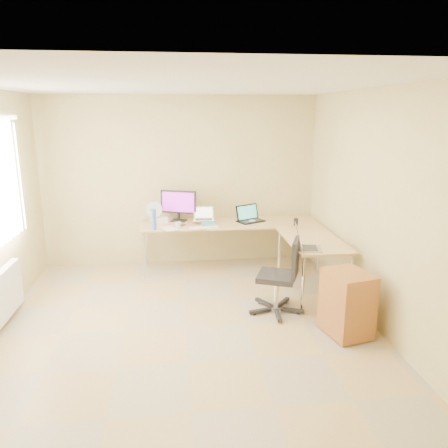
{
  "coord_description": "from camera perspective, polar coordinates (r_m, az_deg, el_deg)",
  "views": [
    {
      "loc": [
        -0.08,
        -4.42,
        2.32
      ],
      "look_at": [
        0.55,
        1.1,
        0.9
      ],
      "focal_mm": 34.69,
      "sensor_mm": 36.0,
      "label": 1
    }
  ],
  "objects": [
    {
      "name": "cabinet",
      "position": [
        4.87,
        15.91,
        -10.01
      ],
      "size": [
        0.51,
        0.58,
        0.69
      ],
      "primitive_type": "cube",
      "rotation": [
        0.0,
        0.0,
        0.23
      ],
      "color": "olive",
      "rests_on": "ground"
    },
    {
      "name": "monitor",
      "position": [
        6.59,
        -6.0,
        2.41
      ],
      "size": [
        0.58,
        0.36,
        0.48
      ],
      "primitive_type": "cube",
      "rotation": [
        0.0,
        0.0,
        -0.35
      ],
      "color": "black",
      "rests_on": "desk_main"
    },
    {
      "name": "office_chair",
      "position": [
        5.19,
        6.96,
        -6.33
      ],
      "size": [
        0.73,
        0.73,
        0.93
      ],
      "primitive_type": "cube",
      "rotation": [
        0.0,
        0.0,
        -0.39
      ],
      "color": "black",
      "rests_on": "ground"
    },
    {
      "name": "black_cup",
      "position": [
        6.41,
        9.45,
        0.27
      ],
      "size": [
        0.07,
        0.07,
        0.11
      ],
      "primitive_type": "cylinder",
      "rotation": [
        0.0,
        0.0,
        -0.12
      ],
      "color": "black",
      "rests_on": "desk_main"
    },
    {
      "name": "wall_right",
      "position": [
        5.03,
        19.31,
        1.82
      ],
      "size": [
        0.0,
        4.5,
        4.5
      ],
      "primitive_type": "plane",
      "rotation": [
        1.57,
        0.0,
        -1.57
      ],
      "color": "#C9BA7D",
      "rests_on": "ground"
    },
    {
      "name": "keyboard",
      "position": [
        6.19,
        -2.64,
        -0.47
      ],
      "size": [
        0.44,
        0.21,
        0.02
      ],
      "primitive_type": "cube",
      "rotation": [
        0.0,
        0.0,
        0.22
      ],
      "color": "white",
      "rests_on": "desk_main"
    },
    {
      "name": "water_bottle",
      "position": [
        6.16,
        -9.31,
        0.6
      ],
      "size": [
        0.11,
        0.11,
        0.3
      ],
      "primitive_type": "cylinder",
      "rotation": [
        0.0,
        0.0,
        -0.28
      ],
      "color": "#5576CA",
      "rests_on": "desk_main"
    },
    {
      "name": "laptop_black",
      "position": [
        6.55,
        3.56,
        1.38
      ],
      "size": [
        0.49,
        0.44,
        0.25
      ],
      "primitive_type": "cube",
      "rotation": [
        0.0,
        0.0,
        0.49
      ],
      "color": "black",
      "rests_on": "desk_main"
    },
    {
      "name": "papers",
      "position": [
        6.21,
        -7.25,
        -0.6
      ],
      "size": [
        0.28,
        0.32,
        0.01
      ],
      "primitive_type": "cube",
      "rotation": [
        0.0,
        0.0,
        0.43
      ],
      "color": "white",
      "rests_on": "desk_main"
    },
    {
      "name": "floor",
      "position": [
        5.0,
        -4.99,
        -13.4
      ],
      "size": [
        4.5,
        4.5,
        0.0
      ],
      "primitive_type": "plane",
      "color": "tan",
      "rests_on": "ground"
    },
    {
      "name": "wall_front",
      "position": [
        2.4,
        -4.09,
        -10.85
      ],
      "size": [
        4.5,
        0.0,
        4.5
      ],
      "primitive_type": "plane",
      "rotation": [
        -1.57,
        0.0,
        0.0
      ],
      "color": "#C9BA7D",
      "rests_on": "ground"
    },
    {
      "name": "book_stack",
      "position": [
        6.36,
        -2.12,
        0.06
      ],
      "size": [
        0.22,
        0.29,
        0.05
      ],
      "primitive_type": "cube",
      "rotation": [
        0.0,
        0.0,
        -0.06
      ],
      "color": "teal",
      "rests_on": "desk_main"
    },
    {
      "name": "cd_stack",
      "position": [
        6.28,
        -5.54,
        -0.27
      ],
      "size": [
        0.16,
        0.16,
        0.03
      ],
      "primitive_type": "cylinder",
      "rotation": [
        0.0,
        0.0,
        0.39
      ],
      "color": "white",
      "rests_on": "desk_main"
    },
    {
      "name": "desk_main",
      "position": [
        6.62,
        0.77,
        -2.85
      ],
      "size": [
        2.65,
        0.7,
        0.73
      ],
      "primitive_type": "cube",
      "color": "tan",
      "rests_on": "ground"
    },
    {
      "name": "desk_return",
      "position": [
        5.9,
        11.5,
        -5.33
      ],
      "size": [
        0.7,
        1.3,
        0.73
      ],
      "primitive_type": "cube",
      "color": "tan",
      "rests_on": "ground"
    },
    {
      "name": "wall_back",
      "position": [
        6.75,
        -5.78,
        5.57
      ],
      "size": [
        4.5,
        0.0,
        4.5
      ],
      "primitive_type": "plane",
      "rotation": [
        1.57,
        0.0,
        0.0
      ],
      "color": "#C9BA7D",
      "rests_on": "ground"
    },
    {
      "name": "ceiling",
      "position": [
        4.43,
        -5.75,
        17.88
      ],
      "size": [
        4.5,
        4.5,
        0.0
      ],
      "primitive_type": "plane",
      "rotation": [
        3.14,
        0.0,
        0.0
      ],
      "color": "white",
      "rests_on": "ground"
    },
    {
      "name": "white_box",
      "position": [
        6.59,
        -8.4,
        0.59
      ],
      "size": [
        0.24,
        0.19,
        0.08
      ],
      "primitive_type": "cube",
      "rotation": [
        0.0,
        0.0,
        0.14
      ],
      "color": "beige",
      "rests_on": "desk_main"
    },
    {
      "name": "laptop_return",
      "position": [
        5.3,
        11.06,
        -2.0
      ],
      "size": [
        0.42,
        0.36,
        0.25
      ],
      "primitive_type": "cube",
      "rotation": [
        0.0,
        0.0,
        1.37
      ],
      "color": "#B9B6C8",
      "rests_on": "desk_return"
    },
    {
      "name": "radiator",
      "position": [
        5.56,
        -26.8,
        -8.03
      ],
      "size": [
        0.09,
        0.8,
        0.55
      ],
      "primitive_type": "cube",
      "color": "white",
      "rests_on": "ground"
    },
    {
      "name": "laptop_center",
      "position": [
        6.44,
        -2.69,
        1.35
      ],
      "size": [
        0.32,
        0.25,
        0.2
      ],
      "primitive_type": "cube",
      "rotation": [
        0.0,
        0.0,
        -0.06
      ],
      "color": "silver",
      "rests_on": "desk_main"
    },
    {
      "name": "desk_fan",
      "position": [
        6.54,
        -9.16,
        1.43
      ],
      "size": [
        0.24,
        0.24,
        0.3
      ],
      "primitive_type": "cylinder",
      "rotation": [
        0.0,
        0.0,
        0.02
      ],
      "color": "silver",
      "rests_on": "desk_main"
    },
    {
      "name": "mouse",
      "position": [
        6.55,
        3.73,
        0.41
      ],
      "size": [
        0.12,
        0.1,
        0.04
      ],
      "primitive_type": "ellipsoid",
      "rotation": [
        0.0,
        0.0,
        0.35
      ],
      "color": "white",
      "rests_on": "desk_main"
    },
    {
      "name": "mug",
      "position": [
        6.21,
        -6.06,
        -0.16
      ],
      "size": [
        0.11,
        0.11,
        0.09
      ],
      "primitive_type": "imported",
      "rotation": [
        0.0,
        0.0,
        -0.18
      ],
      "color": "silver",
      "rests_on": "desk_main"
    }
  ]
}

